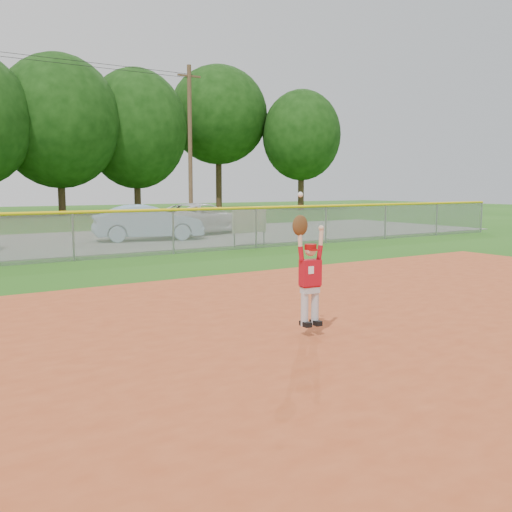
% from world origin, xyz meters
% --- Properties ---
extents(ground, '(120.00, 120.00, 0.00)m').
position_xyz_m(ground, '(0.00, 0.00, 0.00)').
color(ground, '#245914').
rests_on(ground, ground).
extents(clay_infield, '(24.00, 16.00, 0.04)m').
position_xyz_m(clay_infield, '(0.00, -3.00, 0.02)').
color(clay_infield, '#B24520').
rests_on(clay_infield, ground).
extents(parking_strip, '(44.00, 10.00, 0.03)m').
position_xyz_m(parking_strip, '(0.00, 16.00, 0.01)').
color(parking_strip, slate).
rests_on(parking_strip, ground).
extents(car_blue, '(4.73, 2.51, 1.48)m').
position_xyz_m(car_blue, '(4.43, 14.87, 0.77)').
color(car_blue, '#8FB3D6').
rests_on(car_blue, parking_strip).
extents(car_white_b, '(5.70, 3.74, 1.46)m').
position_xyz_m(car_white_b, '(7.82, 16.50, 0.76)').
color(car_white_b, silver).
rests_on(car_white_b, parking_strip).
extents(sponsor_sign, '(1.56, 0.13, 1.39)m').
position_xyz_m(sponsor_sign, '(6.87, 10.78, 0.92)').
color(sponsor_sign, gray).
rests_on(sponsor_sign, ground).
extents(outfield_fence, '(40.06, 0.10, 1.55)m').
position_xyz_m(outfield_fence, '(0.00, 10.00, 0.88)').
color(outfield_fence, gray).
rests_on(outfield_fence, ground).
extents(power_lines, '(19.40, 0.24, 9.00)m').
position_xyz_m(power_lines, '(1.00, 22.00, 4.68)').
color(power_lines, '#4C3823').
rests_on(power_lines, ground).
extents(ballplayer, '(0.56, 0.25, 2.02)m').
position_xyz_m(ballplayer, '(0.52, -0.91, 1.03)').
color(ballplayer, silver).
rests_on(ballplayer, ground).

